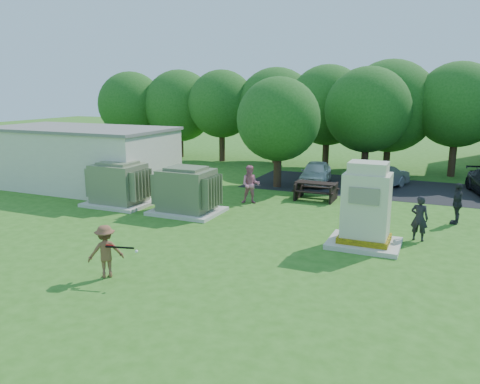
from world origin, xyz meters
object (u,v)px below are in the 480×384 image
at_px(generator_cabinet, 366,210).
at_px(car_white, 316,173).
at_px(transformer_right, 187,191).
at_px(transformer_left, 119,185).
at_px(person_by_generator, 419,218).
at_px(person_at_picnic, 251,185).
at_px(person_walking_right, 457,203).
at_px(picnic_table, 316,189).
at_px(car_silver_a, 380,177).
at_px(batter, 106,251).

relative_size(generator_cabinet, car_white, 0.78).
bearing_deg(transformer_right, transformer_left, 180.00).
xyz_separation_m(person_by_generator, car_white, (-6.11, 8.66, -0.18)).
xyz_separation_m(person_at_picnic, person_walking_right, (9.04, 0.20, -0.07)).
height_order(picnic_table, car_silver_a, car_silver_a).
bearing_deg(transformer_left, batter, -54.51).
bearing_deg(generator_cabinet, transformer_right, 170.24).
bearing_deg(batter, car_silver_a, -152.77).
xyz_separation_m(transformer_right, person_at_picnic, (1.93, 2.74, -0.04)).
bearing_deg(person_by_generator, transformer_right, 6.32).
xyz_separation_m(batter, person_by_generator, (8.19, 7.28, 0.05)).
distance_m(generator_cabinet, car_silver_a, 10.23).
relative_size(generator_cabinet, person_at_picnic, 1.61).
height_order(transformer_left, person_at_picnic, transformer_left).
relative_size(transformer_left, generator_cabinet, 1.00).
bearing_deg(person_by_generator, generator_cabinet, 45.14).
height_order(picnic_table, person_walking_right, person_walking_right).
distance_m(person_by_generator, car_silver_a, 9.15).
relative_size(transformer_left, person_at_picnic, 1.62).
height_order(person_at_picnic, car_silver_a, person_at_picnic).
relative_size(transformer_right, batter, 1.90).
relative_size(transformer_left, person_walking_right, 1.76).
height_order(person_by_generator, car_white, person_by_generator).
distance_m(person_walking_right, car_white, 9.36).
xyz_separation_m(picnic_table, batter, (-3.12, -12.05, 0.24)).
height_order(transformer_right, person_at_picnic, transformer_right).
relative_size(picnic_table, car_white, 0.53).
bearing_deg(car_silver_a, car_white, 25.47).
xyz_separation_m(generator_cabinet, person_by_generator, (1.71, 1.37, -0.47)).
xyz_separation_m(transformer_left, car_white, (7.27, 8.66, -0.32)).
height_order(transformer_left, car_silver_a, transformer_left).
height_order(transformer_left, person_by_generator, transformer_left).
relative_size(picnic_table, batter, 1.29).
relative_size(transformer_right, generator_cabinet, 1.00).
height_order(generator_cabinet, picnic_table, generator_cabinet).
xyz_separation_m(transformer_right, car_silver_a, (7.19, 8.80, -0.30)).
xyz_separation_m(picnic_table, person_at_picnic, (-2.68, -2.04, 0.38)).
relative_size(batter, person_by_generator, 0.94).
xyz_separation_m(picnic_table, car_silver_a, (2.57, 4.03, 0.13)).
xyz_separation_m(picnic_table, person_walking_right, (6.36, -1.83, 0.31)).
relative_size(transformer_right, person_walking_right, 1.76).
distance_m(generator_cabinet, person_walking_right, 5.27).
bearing_deg(batter, person_by_generator, 178.36).
xyz_separation_m(batter, car_white, (2.08, 15.94, -0.14)).
relative_size(batter, car_silver_a, 0.39).
bearing_deg(person_walking_right, picnic_table, -96.28).
height_order(car_white, car_silver_a, car_silver_a).
height_order(transformer_left, car_white, transformer_left).
xyz_separation_m(transformer_right, person_walking_right, (10.97, 2.94, -0.12)).
xyz_separation_m(person_at_picnic, car_white, (1.64, 5.92, -0.27)).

